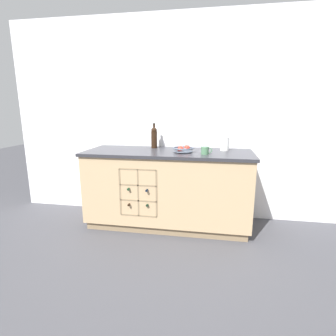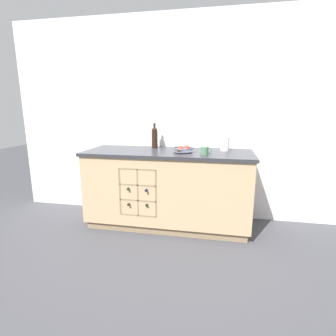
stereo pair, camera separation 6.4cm
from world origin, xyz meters
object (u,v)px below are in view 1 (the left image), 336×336
object	(u,v)px
ceramic_mug	(205,151)
standing_wine_bottle	(154,137)
white_pitcher	(225,143)
fruit_bowl	(183,149)

from	to	relation	value
ceramic_mug	standing_wine_bottle	world-z (taller)	standing_wine_bottle
white_pitcher	ceramic_mug	distance (m)	0.38
standing_wine_bottle	white_pitcher	bearing A→B (deg)	-3.90
ceramic_mug	standing_wine_bottle	xyz separation A→B (m)	(-0.66, 0.36, 0.10)
fruit_bowl	white_pitcher	distance (m)	0.52
white_pitcher	ceramic_mug	xyz separation A→B (m)	(-0.22, -0.30, -0.04)
ceramic_mug	standing_wine_bottle	size ratio (longest dim) A/B	0.39
white_pitcher	standing_wine_bottle	bearing A→B (deg)	176.10
white_pitcher	standing_wine_bottle	distance (m)	0.88
fruit_bowl	ceramic_mug	world-z (taller)	ceramic_mug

